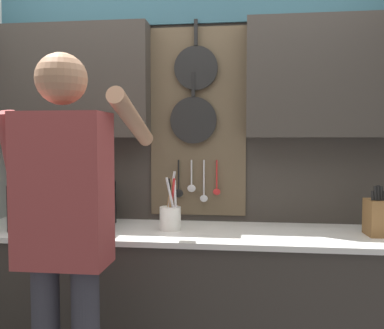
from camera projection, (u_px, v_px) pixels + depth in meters
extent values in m
cube|color=#38332D|center=(186.00, 309.00, 2.47)|extent=(2.47, 0.58, 0.86)
cube|color=white|center=(186.00, 233.00, 2.44)|extent=(2.50, 0.61, 0.03)
cube|color=#38332D|center=(193.00, 178.00, 2.73)|extent=(3.07, 0.04, 2.32)
cube|color=#2D5666|center=(192.00, 8.00, 2.64)|extent=(3.03, 0.02, 0.20)
cube|color=#38332D|center=(73.00, 82.00, 2.69)|extent=(0.97, 0.16, 0.70)
cube|color=#38332D|center=(324.00, 77.00, 2.50)|extent=(0.90, 0.16, 0.70)
cube|color=brown|center=(198.00, 122.00, 2.68)|extent=(0.60, 0.01, 1.17)
cylinder|color=black|center=(196.00, 68.00, 2.64)|extent=(0.27, 0.02, 0.27)
cube|color=black|center=(196.00, 32.00, 2.62)|extent=(0.02, 0.02, 0.16)
cylinder|color=black|center=(193.00, 120.00, 2.66)|extent=(0.29, 0.02, 0.29)
cube|color=black|center=(193.00, 84.00, 2.64)|extent=(0.02, 0.02, 0.15)
cylinder|color=black|center=(179.00, 175.00, 2.69)|extent=(0.01, 0.01, 0.19)
ellipsoid|color=black|center=(179.00, 193.00, 2.69)|extent=(0.06, 0.01, 0.05)
cylinder|color=silver|center=(191.00, 173.00, 2.68)|extent=(0.01, 0.01, 0.16)
ellipsoid|color=silver|center=(191.00, 188.00, 2.68)|extent=(0.05, 0.01, 0.05)
cylinder|color=silver|center=(204.00, 178.00, 2.67)|extent=(0.01, 0.01, 0.23)
ellipsoid|color=silver|center=(204.00, 198.00, 2.68)|extent=(0.05, 0.01, 0.04)
cylinder|color=red|center=(217.00, 175.00, 2.66)|extent=(0.01, 0.01, 0.18)
ellipsoid|color=red|center=(217.00, 192.00, 2.66)|extent=(0.05, 0.01, 0.04)
cube|color=black|center=(65.00, 205.00, 2.51)|extent=(0.52, 0.35, 0.26)
cube|color=black|center=(41.00, 210.00, 2.34)|extent=(0.29, 0.01, 0.16)
cube|color=#333338|center=(83.00, 211.00, 2.31)|extent=(0.11, 0.01, 0.20)
cube|color=brown|center=(377.00, 218.00, 2.30)|extent=(0.12, 0.16, 0.19)
cylinder|color=black|center=(372.00, 196.00, 2.26)|extent=(0.02, 0.03, 0.05)
cylinder|color=black|center=(375.00, 193.00, 2.26)|extent=(0.02, 0.03, 0.08)
cylinder|color=black|center=(378.00, 193.00, 2.26)|extent=(0.02, 0.03, 0.08)
cylinder|color=black|center=(381.00, 193.00, 2.26)|extent=(0.02, 0.03, 0.08)
cylinder|color=black|center=(384.00, 196.00, 2.26)|extent=(0.02, 0.02, 0.05)
cylinder|color=white|center=(170.00, 218.00, 2.44)|extent=(0.12, 0.12, 0.13)
cylinder|color=tan|center=(169.00, 200.00, 2.44)|extent=(0.04, 0.03, 0.24)
cylinder|color=black|center=(171.00, 199.00, 2.44)|extent=(0.04, 0.04, 0.24)
cylinder|color=red|center=(172.00, 199.00, 2.43)|extent=(0.05, 0.06, 0.25)
cylinder|color=tan|center=(171.00, 200.00, 2.43)|extent=(0.03, 0.06, 0.24)
cylinder|color=silver|center=(175.00, 201.00, 2.42)|extent=(0.02, 0.02, 0.23)
cylinder|color=silver|center=(171.00, 199.00, 2.41)|extent=(0.06, 0.05, 0.25)
cylinder|color=silver|center=(170.00, 196.00, 2.44)|extent=(0.06, 0.03, 0.28)
cube|color=#993D3D|center=(63.00, 190.00, 1.81)|extent=(0.38, 0.22, 0.65)
sphere|color=#A87A5B|center=(61.00, 79.00, 1.78)|extent=(0.22, 0.22, 0.22)
cylinder|color=#993D3D|center=(17.00, 176.00, 1.88)|extent=(0.08, 0.25, 0.58)
cylinder|color=#A87A5B|center=(133.00, 120.00, 2.04)|extent=(0.08, 0.58, 0.26)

